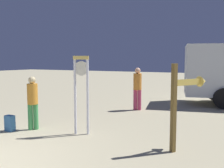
# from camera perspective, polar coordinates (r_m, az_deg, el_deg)

# --- Properties ---
(standing_clock) EXTENTS (0.43, 0.25, 2.20)m
(standing_clock) POSITION_cam_1_polar(r_m,az_deg,el_deg) (6.91, -7.11, -0.66)
(standing_clock) COLOR white
(standing_clock) RESTS_ON ground_plane
(arrow_sign) EXTENTS (0.73, 1.00, 2.01)m
(arrow_sign) POSITION_cam_1_polar(r_m,az_deg,el_deg) (5.94, 16.81, -2.35)
(arrow_sign) COLOR brown
(arrow_sign) RESTS_ON ground_plane
(person_near_clock) EXTENTS (0.31, 0.31, 1.60)m
(person_near_clock) POSITION_cam_1_polar(r_m,az_deg,el_deg) (7.74, -17.90, -3.57)
(person_near_clock) COLOR #3F9850
(person_near_clock) RESTS_ON ground_plane
(backpack) EXTENTS (0.28, 0.22, 0.47)m
(backpack) POSITION_cam_1_polar(r_m,az_deg,el_deg) (7.93, -22.53, -8.42)
(backpack) COLOR teal
(backpack) RESTS_ON ground_plane
(person_distant) EXTENTS (0.34, 0.34, 1.78)m
(person_distant) POSITION_cam_1_polar(r_m,az_deg,el_deg) (10.36, 5.91, -0.58)
(person_distant) COLOR #BE3C60
(person_distant) RESTS_ON ground_plane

